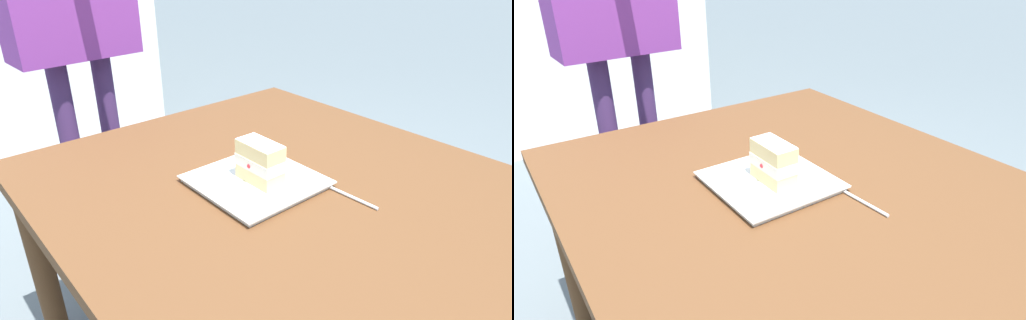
# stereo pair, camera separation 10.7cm
# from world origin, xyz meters

# --- Properties ---
(patio_table) EXTENTS (1.24, 1.09, 0.69)m
(patio_table) POSITION_xyz_m (0.00, 0.00, 0.60)
(patio_table) COLOR brown
(patio_table) RESTS_ON ground
(dessert_plate) EXTENTS (0.29, 0.29, 0.02)m
(dessert_plate) POSITION_xyz_m (0.04, 0.06, 0.70)
(dessert_plate) COLOR white
(dessert_plate) RESTS_ON patio_table
(cake_slice) EXTENTS (0.12, 0.07, 0.10)m
(cake_slice) POSITION_xyz_m (0.02, 0.06, 0.76)
(cake_slice) COLOR #EAD18C
(cake_slice) RESTS_ON dessert_plate
(dessert_fork) EXTENTS (0.17, 0.03, 0.01)m
(dessert_fork) POSITION_xyz_m (-0.14, -0.07, 0.69)
(dessert_fork) COLOR silver
(dessert_fork) RESTS_ON patio_table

